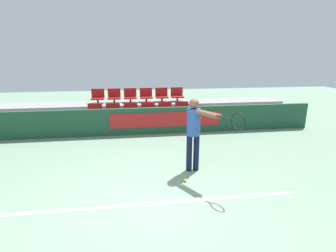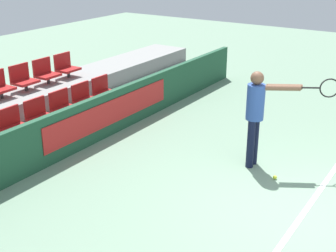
{
  "view_description": "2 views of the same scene",
  "coord_description": "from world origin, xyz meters",
  "px_view_note": "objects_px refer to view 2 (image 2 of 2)",
  "views": [
    {
      "loc": [
        -0.28,
        -4.01,
        2.62
      ],
      "look_at": [
        0.64,
        2.48,
        0.77
      ],
      "focal_mm": 28.0,
      "sensor_mm": 36.0,
      "label": 1
    },
    {
      "loc": [
        -5.84,
        -1.38,
        3.59
      ],
      "look_at": [
        0.48,
        2.74,
        0.63
      ],
      "focal_mm": 50.0,
      "sensor_mm": 36.0,
      "label": 2
    }
  ],
  "objects_px": {
    "stadium_chair_3": "(63,105)",
    "tennis_ball": "(275,177)",
    "stadium_chair_2": "(39,114)",
    "stadium_chair_9": "(23,78)",
    "stadium_chair_4": "(84,97)",
    "tennis_player": "(259,110)",
    "stadium_chair_10": "(45,72)",
    "stadium_chair_11": "(66,66)",
    "stadium_chair_1": "(12,124)",
    "stadium_chair_5": "(104,90)"
  },
  "relations": [
    {
      "from": "stadium_chair_2",
      "to": "stadium_chair_9",
      "type": "xyz_separation_m",
      "value": [
        0.61,
        1.09,
        0.37
      ]
    },
    {
      "from": "stadium_chair_10",
      "to": "tennis_ball",
      "type": "distance_m",
      "value": 5.41
    },
    {
      "from": "stadium_chair_3",
      "to": "stadium_chair_5",
      "type": "distance_m",
      "value": 1.23
    },
    {
      "from": "stadium_chair_2",
      "to": "stadium_chair_4",
      "type": "xyz_separation_m",
      "value": [
        1.23,
        0.0,
        0.0
      ]
    },
    {
      "from": "stadium_chair_2",
      "to": "stadium_chair_9",
      "type": "distance_m",
      "value": 1.31
    },
    {
      "from": "stadium_chair_1",
      "to": "stadium_chair_11",
      "type": "height_order",
      "value": "stadium_chair_11"
    },
    {
      "from": "tennis_player",
      "to": "tennis_ball",
      "type": "distance_m",
      "value": 1.14
    },
    {
      "from": "tennis_ball",
      "to": "stadium_chair_11",
      "type": "bearing_deg",
      "value": 81.93
    },
    {
      "from": "stadium_chair_2",
      "to": "stadium_chair_5",
      "type": "bearing_deg",
      "value": 0.0
    },
    {
      "from": "stadium_chair_3",
      "to": "stadium_chair_10",
      "type": "height_order",
      "value": "stadium_chair_10"
    },
    {
      "from": "stadium_chair_1",
      "to": "stadium_chair_9",
      "type": "distance_m",
      "value": 1.69
    },
    {
      "from": "stadium_chair_4",
      "to": "stadium_chair_10",
      "type": "distance_m",
      "value": 1.15
    },
    {
      "from": "stadium_chair_1",
      "to": "stadium_chair_9",
      "type": "height_order",
      "value": "stadium_chair_9"
    },
    {
      "from": "stadium_chair_1",
      "to": "tennis_player",
      "type": "xyz_separation_m",
      "value": [
        2.01,
        -3.76,
        0.4
      ]
    },
    {
      "from": "stadium_chair_1",
      "to": "stadium_chair_3",
      "type": "xyz_separation_m",
      "value": [
        1.23,
        0.0,
        0.0
      ]
    },
    {
      "from": "tennis_ball",
      "to": "stadium_chair_1",
      "type": "bearing_deg",
      "value": 111.92
    },
    {
      "from": "stadium_chair_3",
      "to": "tennis_ball",
      "type": "xyz_separation_m",
      "value": [
        0.47,
        -4.23,
        -0.59
      ]
    },
    {
      "from": "stadium_chair_1",
      "to": "tennis_player",
      "type": "bearing_deg",
      "value": -61.82
    },
    {
      "from": "stadium_chair_4",
      "to": "tennis_player",
      "type": "distance_m",
      "value": 3.78
    },
    {
      "from": "stadium_chair_11",
      "to": "stadium_chair_3",
      "type": "bearing_deg",
      "value": -138.41
    },
    {
      "from": "stadium_chair_1",
      "to": "stadium_chair_11",
      "type": "distance_m",
      "value": 2.72
    },
    {
      "from": "stadium_chair_9",
      "to": "stadium_chair_11",
      "type": "distance_m",
      "value": 1.23
    },
    {
      "from": "stadium_chair_4",
      "to": "stadium_chair_2",
      "type": "bearing_deg",
      "value": 180.0
    },
    {
      "from": "stadium_chair_10",
      "to": "tennis_ball",
      "type": "relative_size",
      "value": 8.09
    },
    {
      "from": "stadium_chair_10",
      "to": "tennis_ball",
      "type": "xyz_separation_m",
      "value": [
        -0.14,
        -5.32,
        -0.96
      ]
    },
    {
      "from": "stadium_chair_1",
      "to": "stadium_chair_10",
      "type": "xyz_separation_m",
      "value": [
        1.84,
        1.09,
        0.37
      ]
    },
    {
      "from": "stadium_chair_3",
      "to": "stadium_chair_4",
      "type": "height_order",
      "value": "same"
    },
    {
      "from": "stadium_chair_2",
      "to": "stadium_chair_10",
      "type": "distance_m",
      "value": 1.69
    },
    {
      "from": "stadium_chair_1",
      "to": "tennis_ball",
      "type": "height_order",
      "value": "stadium_chair_1"
    },
    {
      "from": "stadium_chair_5",
      "to": "stadium_chair_1",
      "type": "bearing_deg",
      "value": 180.0
    },
    {
      "from": "stadium_chair_2",
      "to": "stadium_chair_4",
      "type": "height_order",
      "value": "same"
    },
    {
      "from": "stadium_chair_2",
      "to": "tennis_player",
      "type": "distance_m",
      "value": 4.03
    },
    {
      "from": "stadium_chair_3",
      "to": "tennis_ball",
      "type": "bearing_deg",
      "value": -83.6
    },
    {
      "from": "stadium_chair_10",
      "to": "stadium_chair_5",
      "type": "bearing_deg",
      "value": -60.6
    },
    {
      "from": "stadium_chair_5",
      "to": "stadium_chair_9",
      "type": "bearing_deg",
      "value": 138.41
    },
    {
      "from": "stadium_chair_9",
      "to": "stadium_chair_10",
      "type": "height_order",
      "value": "same"
    },
    {
      "from": "stadium_chair_9",
      "to": "tennis_ball",
      "type": "relative_size",
      "value": 8.09
    },
    {
      "from": "stadium_chair_3",
      "to": "stadium_chair_10",
      "type": "xyz_separation_m",
      "value": [
        0.61,
        1.09,
        0.37
      ]
    },
    {
      "from": "stadium_chair_2",
      "to": "tennis_player",
      "type": "height_order",
      "value": "tennis_player"
    },
    {
      "from": "stadium_chair_3",
      "to": "tennis_ball",
      "type": "height_order",
      "value": "stadium_chair_3"
    },
    {
      "from": "stadium_chair_2",
      "to": "stadium_chair_10",
      "type": "relative_size",
      "value": 1.0
    },
    {
      "from": "stadium_chair_2",
      "to": "stadium_chair_4",
      "type": "bearing_deg",
      "value": 0.0
    },
    {
      "from": "stadium_chair_4",
      "to": "stadium_chair_9",
      "type": "relative_size",
      "value": 1.0
    },
    {
      "from": "stadium_chair_4",
      "to": "stadium_chair_5",
      "type": "bearing_deg",
      "value": 0.0
    },
    {
      "from": "stadium_chair_4",
      "to": "tennis_player",
      "type": "relative_size",
      "value": 0.32
    },
    {
      "from": "tennis_player",
      "to": "stadium_chair_5",
      "type": "bearing_deg",
      "value": 53.24
    },
    {
      "from": "stadium_chair_4",
      "to": "stadium_chair_3",
      "type": "bearing_deg",
      "value": 180.0
    },
    {
      "from": "stadium_chair_2",
      "to": "stadium_chair_9",
      "type": "relative_size",
      "value": 1.0
    },
    {
      "from": "stadium_chair_9",
      "to": "tennis_player",
      "type": "height_order",
      "value": "tennis_player"
    },
    {
      "from": "stadium_chair_3",
      "to": "stadium_chair_11",
      "type": "height_order",
      "value": "stadium_chair_11"
    }
  ]
}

